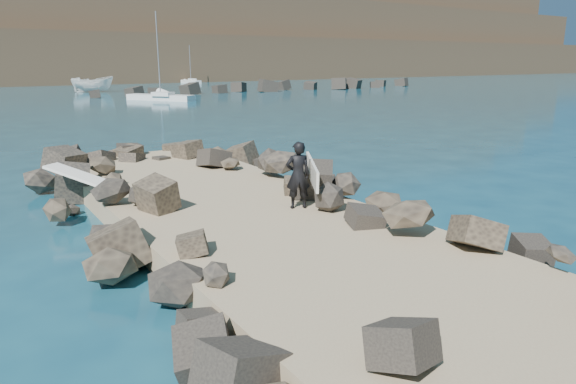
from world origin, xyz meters
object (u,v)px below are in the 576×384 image
Objects in this scene: surfboard_resting at (82,180)px; surfer_with_board at (300,175)px; boat_imported at (93,84)px; sailboat_c at (161,97)px.

surfer_with_board is (4.51, -4.49, 0.45)m from surfboard_resting.
surfer_with_board is (-10.09, -66.72, 0.38)m from boat_imported.
sailboat_c is at bearing -153.47° from boat_imported.
surfboard_resting is at bearing -112.45° from sailboat_c.
surfboard_resting is at bearing -173.95° from boat_imported.
boat_imported is 67.48m from surfer_with_board.
surfboard_resting is 6.38m from surfer_with_board.
boat_imported is (14.59, 62.23, 0.07)m from surfboard_resting.
surfer_with_board is at bearing -81.21° from surfboard_resting.
surfer_with_board is at bearing -105.40° from sailboat_c.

